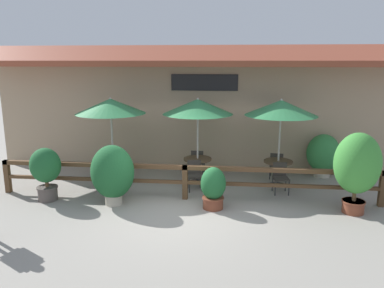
{
  "coord_description": "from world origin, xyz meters",
  "views": [
    {
      "loc": [
        1.21,
        -8.58,
        3.71
      ],
      "look_at": [
        0.14,
        1.5,
        1.45
      ],
      "focal_mm": 35.0,
      "sensor_mm": 36.0,
      "label": 1
    }
  ],
  "objects_px": {
    "patio_umbrella_near": "(111,106)",
    "potted_plant_tall_tropical": "(46,170)",
    "dining_table_near": "(113,162)",
    "potted_plant_small_flowering": "(213,188)",
    "potted_plant_entrance_palm": "(323,154)",
    "patio_umbrella_middle": "(198,107)",
    "patio_umbrella_far": "(281,108)",
    "dining_table_middle": "(198,163)",
    "dining_table_far": "(278,166)",
    "chair_far_streetside": "(281,176)",
    "chair_middle_streetside": "(195,174)",
    "chair_far_wallside": "(277,164)",
    "potted_plant_broad_leaf": "(357,166)",
    "chair_near_wallside": "(117,160)",
    "potted_plant_corner_fern": "(113,173)",
    "chair_near_streetside": "(106,172)",
    "chair_middle_wallside": "(198,161)"
  },
  "relations": [
    {
      "from": "potted_plant_small_flowering",
      "to": "potted_plant_entrance_palm",
      "type": "relative_size",
      "value": 0.78
    },
    {
      "from": "dining_table_middle",
      "to": "patio_umbrella_far",
      "type": "distance_m",
      "value": 3.01
    },
    {
      "from": "chair_near_streetside",
      "to": "chair_near_wallside",
      "type": "relative_size",
      "value": 1.0
    },
    {
      "from": "patio_umbrella_near",
      "to": "dining_table_far",
      "type": "distance_m",
      "value": 5.37
    },
    {
      "from": "chair_middle_wallside",
      "to": "potted_plant_broad_leaf",
      "type": "relative_size",
      "value": 0.43
    },
    {
      "from": "dining_table_far",
      "to": "chair_far_streetside",
      "type": "height_order",
      "value": "chair_far_streetside"
    },
    {
      "from": "chair_far_wallside",
      "to": "potted_plant_entrance_palm",
      "type": "height_order",
      "value": "potted_plant_entrance_palm"
    },
    {
      "from": "chair_middle_streetside",
      "to": "patio_umbrella_far",
      "type": "xyz_separation_m",
      "value": [
        2.46,
        0.66,
        1.88
      ]
    },
    {
      "from": "patio_umbrella_near",
      "to": "potted_plant_small_flowering",
      "type": "xyz_separation_m",
      "value": [
        3.22,
        -1.91,
        -1.82
      ]
    },
    {
      "from": "patio_umbrella_near",
      "to": "potted_plant_entrance_palm",
      "type": "height_order",
      "value": "patio_umbrella_near"
    },
    {
      "from": "dining_table_far",
      "to": "chair_far_streetside",
      "type": "xyz_separation_m",
      "value": [
        -0.0,
        -0.65,
        -0.13
      ]
    },
    {
      "from": "patio_umbrella_far",
      "to": "potted_plant_broad_leaf",
      "type": "height_order",
      "value": "patio_umbrella_far"
    },
    {
      "from": "chair_middle_wallside",
      "to": "chair_far_wallside",
      "type": "relative_size",
      "value": 1.0
    },
    {
      "from": "chair_middle_wallside",
      "to": "potted_plant_broad_leaf",
      "type": "height_order",
      "value": "potted_plant_broad_leaf"
    },
    {
      "from": "patio_umbrella_far",
      "to": "potted_plant_small_flowering",
      "type": "distance_m",
      "value": 3.29
    },
    {
      "from": "dining_table_near",
      "to": "potted_plant_broad_leaf",
      "type": "height_order",
      "value": "potted_plant_broad_leaf"
    },
    {
      "from": "chair_near_wallside",
      "to": "potted_plant_broad_leaf",
      "type": "relative_size",
      "value": 0.43
    },
    {
      "from": "patio_umbrella_near",
      "to": "potted_plant_tall_tropical",
      "type": "bearing_deg",
      "value": -125.14
    },
    {
      "from": "potted_plant_broad_leaf",
      "to": "potted_plant_tall_tropical",
      "type": "relative_size",
      "value": 1.4
    },
    {
      "from": "chair_far_streetside",
      "to": "potted_plant_tall_tropical",
      "type": "distance_m",
      "value": 6.48
    },
    {
      "from": "chair_near_streetside",
      "to": "potted_plant_corner_fern",
      "type": "height_order",
      "value": "potted_plant_corner_fern"
    },
    {
      "from": "chair_near_streetside",
      "to": "chair_middle_streetside",
      "type": "height_order",
      "value": "same"
    },
    {
      "from": "dining_table_middle",
      "to": "chair_far_wallside",
      "type": "xyz_separation_m",
      "value": [
        2.48,
        0.61,
        -0.13
      ]
    },
    {
      "from": "chair_middle_streetside",
      "to": "chair_far_wallside",
      "type": "distance_m",
      "value": 2.82
    },
    {
      "from": "dining_table_middle",
      "to": "dining_table_far",
      "type": "height_order",
      "value": "same"
    },
    {
      "from": "chair_near_wallside",
      "to": "potted_plant_small_flowering",
      "type": "xyz_separation_m",
      "value": [
        3.31,
        -2.6,
        0.06
      ]
    },
    {
      "from": "potted_plant_broad_leaf",
      "to": "potted_plant_tall_tropical",
      "type": "xyz_separation_m",
      "value": [
        -7.98,
        0.02,
        -0.36
      ]
    },
    {
      "from": "dining_table_near",
      "to": "chair_middle_wallside",
      "type": "height_order",
      "value": "chair_middle_wallside"
    },
    {
      "from": "potted_plant_broad_leaf",
      "to": "potted_plant_tall_tropical",
      "type": "distance_m",
      "value": 7.99
    },
    {
      "from": "patio_umbrella_middle",
      "to": "patio_umbrella_far",
      "type": "distance_m",
      "value": 2.44
    },
    {
      "from": "chair_far_streetside",
      "to": "potted_plant_corner_fern",
      "type": "bearing_deg",
      "value": -168.86
    },
    {
      "from": "chair_near_streetside",
      "to": "chair_far_wallside",
      "type": "xyz_separation_m",
      "value": [
        5.13,
        1.46,
        0.0
      ]
    },
    {
      "from": "patio_umbrella_near",
      "to": "chair_far_streetside",
      "type": "bearing_deg",
      "value": -6.0
    },
    {
      "from": "patio_umbrella_middle",
      "to": "chair_far_wallside",
      "type": "bearing_deg",
      "value": 13.8
    },
    {
      "from": "chair_middle_streetside",
      "to": "chair_near_streetside",
      "type": "bearing_deg",
      "value": 169.78
    },
    {
      "from": "potted_plant_broad_leaf",
      "to": "potted_plant_entrance_palm",
      "type": "bearing_deg",
      "value": 91.52
    },
    {
      "from": "dining_table_middle",
      "to": "potted_plant_tall_tropical",
      "type": "bearing_deg",
      "value": -153.27
    },
    {
      "from": "dining_table_near",
      "to": "chair_near_streetside",
      "type": "distance_m",
      "value": 0.71
    },
    {
      "from": "dining_table_far",
      "to": "chair_middle_streetside",
      "type": "bearing_deg",
      "value": -165.06
    },
    {
      "from": "chair_near_wallside",
      "to": "potted_plant_corner_fern",
      "type": "bearing_deg",
      "value": 116.31
    },
    {
      "from": "chair_near_streetside",
      "to": "chair_far_wallside",
      "type": "relative_size",
      "value": 1.0
    },
    {
      "from": "chair_far_wallside",
      "to": "potted_plant_corner_fern",
      "type": "xyz_separation_m",
      "value": [
        -4.51,
        -2.68,
        0.38
      ]
    },
    {
      "from": "dining_table_middle",
      "to": "patio_umbrella_far",
      "type": "height_order",
      "value": "patio_umbrella_far"
    },
    {
      "from": "dining_table_near",
      "to": "potted_plant_broad_leaf",
      "type": "bearing_deg",
      "value": -15.27
    },
    {
      "from": "chair_middle_wallside",
      "to": "patio_umbrella_middle",
      "type": "bearing_deg",
      "value": 97.71
    },
    {
      "from": "patio_umbrella_middle",
      "to": "dining_table_far",
      "type": "distance_m",
      "value": 3.01
    },
    {
      "from": "chair_middle_wallside",
      "to": "chair_near_wallside",
      "type": "bearing_deg",
      "value": 6.17
    },
    {
      "from": "potted_plant_tall_tropical",
      "to": "dining_table_near",
      "type": "bearing_deg",
      "value": 54.86
    },
    {
      "from": "potted_plant_small_flowering",
      "to": "potted_plant_broad_leaf",
      "type": "height_order",
      "value": "potted_plant_broad_leaf"
    },
    {
      "from": "dining_table_near",
      "to": "potted_plant_small_flowering",
      "type": "relative_size",
      "value": 0.79
    }
  ]
}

